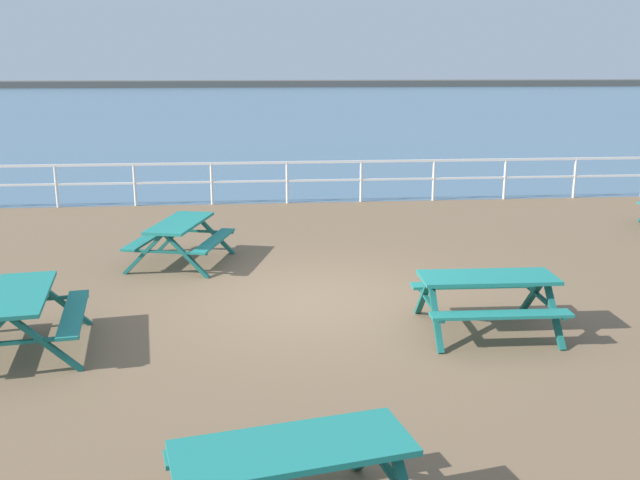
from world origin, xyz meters
The scene contains 8 objects.
ground_plane centered at (0.00, 0.00, -0.10)m, with size 30.00×24.00×0.20m, color brown.
sea_band centered at (0.00, 52.75, 0.00)m, with size 142.00×90.00×0.01m, color #476B84.
distant_shoreline centered at (0.00, 95.75, 0.00)m, with size 142.00×6.00×1.80m, color #4C4C47.
seaward_railing centered at (0.00, 7.75, 0.75)m, with size 23.07×0.07×1.08m.
picnic_table_near_right centered at (-3.79, -1.64, 0.58)m, with size 1.76×2.00×0.80m.
picnic_table_far_left centered at (-2.19, 2.25, 0.58)m, with size 1.91×2.12×0.80m.
picnic_table_seaward centered at (2.21, -1.49, 0.58)m, with size 1.84×1.59×0.80m.
picnic_table_corner centered at (-0.63, -5.57, 0.58)m, with size 2.06×1.84×0.80m.
Camera 1 is at (-0.89, -10.33, 3.54)m, focal length 40.07 mm.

